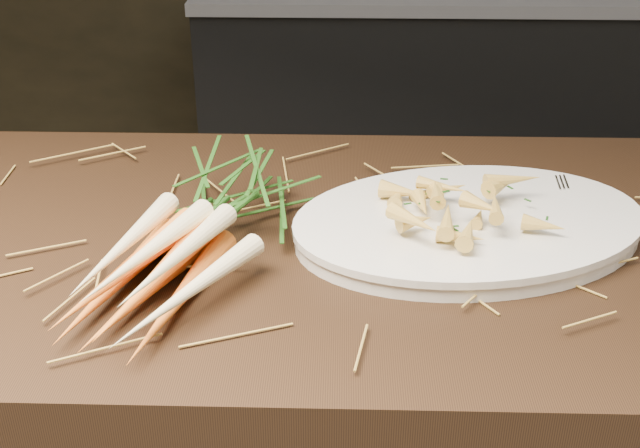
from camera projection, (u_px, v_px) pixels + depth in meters
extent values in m
cube|color=black|center=(454.00, 106.00, 2.96)|extent=(1.80, 0.60, 0.80)
cone|color=orange|center=(118.00, 281.00, 0.94)|extent=(0.11, 0.26, 0.03)
cone|color=orange|center=(149.00, 289.00, 0.93)|extent=(0.13, 0.26, 0.03)
cone|color=orange|center=(181.00, 296.00, 0.91)|extent=(0.10, 0.26, 0.03)
cone|color=orange|center=(127.00, 269.00, 0.91)|extent=(0.13, 0.26, 0.03)
cone|color=orange|center=(158.00, 276.00, 0.90)|extent=(0.11, 0.26, 0.03)
cone|color=beige|center=(125.00, 244.00, 0.92)|extent=(0.08, 0.25, 0.04)
cone|color=beige|center=(148.00, 251.00, 0.90)|extent=(0.12, 0.24, 0.04)
cone|color=beige|center=(178.00, 256.00, 0.90)|extent=(0.11, 0.24, 0.04)
cone|color=beige|center=(189.00, 291.00, 0.88)|extent=(0.15, 0.23, 0.03)
ellipsoid|color=#29651E|center=(236.00, 186.00, 1.10)|extent=(0.23, 0.27, 0.08)
cube|color=silver|center=(593.00, 213.00, 1.07)|extent=(0.03, 0.18, 0.00)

